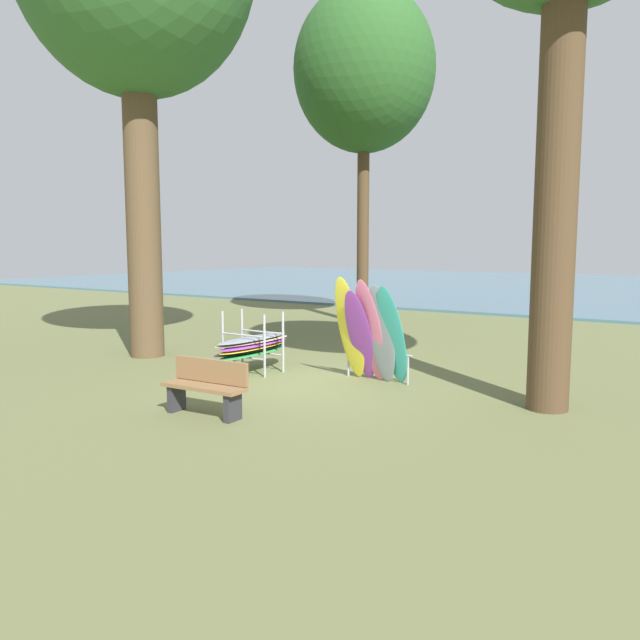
{
  "coord_description": "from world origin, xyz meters",
  "views": [
    {
      "loc": [
        6.51,
        -9.52,
        2.58
      ],
      "look_at": [
        -0.43,
        0.8,
        1.1
      ],
      "focal_mm": 35.04,
      "sensor_mm": 36.0,
      "label": 1
    }
  ],
  "objects": [
    {
      "name": "park_bench",
      "position": [
        -0.14,
        -2.75,
        0.45
      ],
      "size": [
        1.42,
        0.49,
        0.85
      ],
      "color": "#2D2D33",
      "rests_on": "ground"
    },
    {
      "name": "leaning_board_pile",
      "position": [
        0.82,
        0.64,
        0.95
      ],
      "size": [
        1.5,
        0.8,
        2.02
      ],
      "color": "yellow",
      "rests_on": "ground"
    },
    {
      "name": "board_storage_rack",
      "position": [
        -1.68,
        0.2,
        0.55
      ],
      "size": [
        1.15,
        2.12,
        1.25
      ],
      "color": "#9EA0A5",
      "rests_on": "ground"
    },
    {
      "name": "lake_water",
      "position": [
        0.0,
        31.24,
        0.05
      ],
      "size": [
        80.0,
        36.0,
        0.1
      ],
      "primitive_type": "cube",
      "color": "#477084",
      "rests_on": "ground"
    },
    {
      "name": "tree_mid_behind",
      "position": [
        -3.9,
        8.49,
        8.15
      ],
      "size": [
        4.54,
        4.54,
        10.81
      ],
      "color": "#4C3823",
      "rests_on": "ground"
    },
    {
      "name": "ground_plane",
      "position": [
        0.0,
        0.0,
        0.0
      ],
      "size": [
        80.0,
        80.0,
        0.0
      ],
      "primitive_type": "plane",
      "color": "#60663D"
    }
  ]
}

